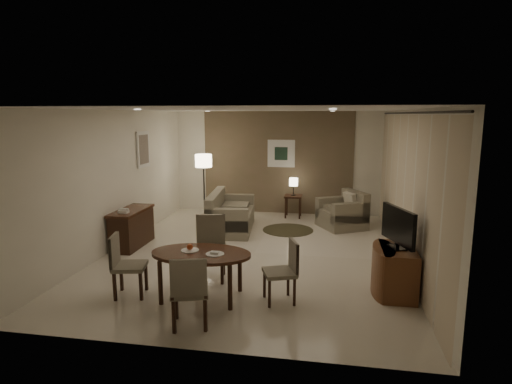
% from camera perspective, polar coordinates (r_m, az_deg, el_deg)
% --- Properties ---
extents(room_shell, '(5.50, 7.00, 2.70)m').
position_cam_1_polar(room_shell, '(8.34, 0.24, 1.59)').
color(room_shell, beige).
rests_on(room_shell, ground).
extents(taupe_accent, '(3.96, 0.03, 2.70)m').
position_cam_1_polar(taupe_accent, '(11.37, 2.87, 3.91)').
color(taupe_accent, brown).
rests_on(taupe_accent, wall_back).
extents(curtain_wall, '(0.08, 6.70, 2.58)m').
position_cam_1_polar(curtain_wall, '(7.94, 19.15, 0.35)').
color(curtain_wall, beige).
rests_on(curtain_wall, wall_right).
extents(curtain_rod, '(0.03, 6.80, 0.03)m').
position_cam_1_polar(curtain_rod, '(7.83, 19.73, 9.91)').
color(curtain_rod, black).
rests_on(curtain_rod, wall_right).
extents(art_back_frame, '(0.72, 0.03, 0.72)m').
position_cam_1_polar(art_back_frame, '(11.31, 3.38, 5.14)').
color(art_back_frame, silver).
rests_on(art_back_frame, wall_back).
extents(art_back_canvas, '(0.34, 0.01, 0.34)m').
position_cam_1_polar(art_back_canvas, '(11.29, 3.37, 5.14)').
color(art_back_canvas, '#1C3323').
rests_on(art_back_canvas, wall_back).
extents(art_left_frame, '(0.03, 0.60, 0.80)m').
position_cam_1_polar(art_left_frame, '(9.86, -14.79, 5.52)').
color(art_left_frame, silver).
rests_on(art_left_frame, wall_left).
extents(art_left_canvas, '(0.01, 0.46, 0.64)m').
position_cam_1_polar(art_left_canvas, '(9.85, -14.71, 5.52)').
color(art_left_canvas, gray).
rests_on(art_left_canvas, wall_left).
extents(downlight_nl, '(0.10, 0.10, 0.01)m').
position_cam_1_polar(downlight_nl, '(6.55, -15.53, 10.56)').
color(downlight_nl, white).
rests_on(downlight_nl, ceiling).
extents(downlight_nr, '(0.10, 0.10, 0.01)m').
position_cam_1_polar(downlight_nr, '(5.93, 10.21, 10.84)').
color(downlight_nr, white).
rests_on(downlight_nr, ceiling).
extents(downlight_fl, '(0.10, 0.10, 0.01)m').
position_cam_1_polar(downlight_fl, '(9.93, -6.48, 10.65)').
color(downlight_fl, white).
rests_on(downlight_fl, ceiling).
extents(downlight_fr, '(0.10, 0.10, 0.01)m').
position_cam_1_polar(downlight_fr, '(9.53, 10.18, 10.58)').
color(downlight_fr, white).
rests_on(downlight_fr, ceiling).
extents(console_desk, '(0.48, 1.20, 0.75)m').
position_cam_1_polar(console_desk, '(8.93, -16.22, -4.63)').
color(console_desk, '#442416').
rests_on(console_desk, floor).
extents(telephone, '(0.20, 0.14, 0.09)m').
position_cam_1_polar(telephone, '(8.58, -17.24, -2.37)').
color(telephone, white).
rests_on(telephone, console_desk).
extents(tv_cabinet, '(0.48, 0.90, 0.70)m').
position_cam_1_polar(tv_cabinet, '(6.70, 18.27, -9.98)').
color(tv_cabinet, brown).
rests_on(tv_cabinet, floor).
extents(flat_tv, '(0.36, 0.85, 0.60)m').
position_cam_1_polar(flat_tv, '(6.50, 18.43, -4.42)').
color(flat_tv, black).
rests_on(flat_tv, tv_cabinet).
extents(dining_table, '(1.44, 0.90, 0.68)m').
position_cam_1_polar(dining_table, '(6.30, -7.28, -10.95)').
color(dining_table, '#442416').
rests_on(dining_table, floor).
extents(chair_near, '(0.57, 0.57, 0.94)m').
position_cam_1_polar(chair_near, '(5.50, -8.83, -12.76)').
color(chair_near, gray).
rests_on(chair_near, floor).
extents(chair_far, '(0.58, 0.58, 1.01)m').
position_cam_1_polar(chair_far, '(6.89, -6.16, -7.57)').
color(chair_far, gray).
rests_on(chair_far, floor).
extents(chair_left, '(0.53, 0.53, 0.92)m').
position_cam_1_polar(chair_left, '(6.54, -16.45, -9.37)').
color(chair_left, gray).
rests_on(chair_left, floor).
extents(chair_right, '(0.55, 0.55, 0.88)m').
position_cam_1_polar(chair_right, '(6.10, 3.13, -10.57)').
color(chair_right, gray).
rests_on(chair_right, floor).
extents(plate_a, '(0.26, 0.26, 0.02)m').
position_cam_1_polar(plate_a, '(6.28, -8.80, -7.70)').
color(plate_a, white).
rests_on(plate_a, dining_table).
extents(plate_b, '(0.26, 0.26, 0.02)m').
position_cam_1_polar(plate_b, '(6.08, -5.50, -8.25)').
color(plate_b, white).
rests_on(plate_b, dining_table).
extents(fruit_apple, '(0.09, 0.09, 0.09)m').
position_cam_1_polar(fruit_apple, '(6.27, -8.82, -7.24)').
color(fruit_apple, '#A43712').
rests_on(fruit_apple, plate_a).
extents(napkin, '(0.12, 0.08, 0.03)m').
position_cam_1_polar(napkin, '(6.07, -5.50, -8.04)').
color(napkin, white).
rests_on(napkin, plate_b).
extents(round_rug, '(1.16, 1.16, 0.01)m').
position_cam_1_polar(round_rug, '(9.86, 4.28, -5.06)').
color(round_rug, '#403A24').
rests_on(round_rug, floor).
extents(sofa, '(1.92, 1.11, 0.86)m').
position_cam_1_polar(sofa, '(9.79, -3.29, -2.59)').
color(sofa, gray).
rests_on(sofa, floor).
extents(armchair, '(1.25, 1.27, 0.85)m').
position_cam_1_polar(armchair, '(10.16, 11.36, -2.35)').
color(armchair, gray).
rests_on(armchair, floor).
extents(side_table, '(0.45, 0.45, 0.57)m').
position_cam_1_polar(side_table, '(11.05, 4.98, -1.90)').
color(side_table, black).
rests_on(side_table, floor).
extents(table_lamp, '(0.22, 0.22, 0.50)m').
position_cam_1_polar(table_lamp, '(10.95, 5.02, 0.83)').
color(table_lamp, '#FFEAC1').
rests_on(table_lamp, side_table).
extents(floor_lamp, '(0.41, 0.41, 1.64)m').
position_cam_1_polar(floor_lamp, '(10.82, -6.94, 0.68)').
color(floor_lamp, '#FFE5B7').
rests_on(floor_lamp, floor).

